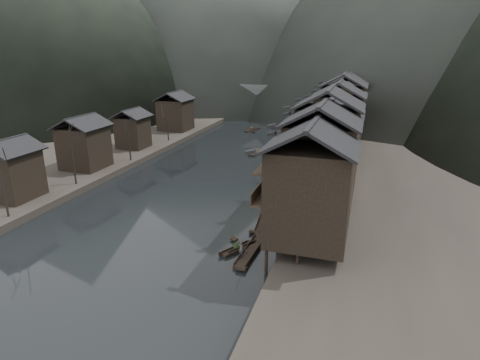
% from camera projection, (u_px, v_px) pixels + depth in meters
% --- Properties ---
extents(water, '(300.00, 300.00, 0.00)m').
position_uv_depth(water, '(175.00, 211.00, 49.49)').
color(water, black).
rests_on(water, ground).
extents(right_bank, '(40.00, 200.00, 1.80)m').
position_uv_depth(right_bank, '(439.00, 150.00, 75.27)').
color(right_bank, '#2D2823').
rests_on(right_bank, ground).
extents(left_bank, '(40.00, 200.00, 1.20)m').
position_uv_depth(left_bank, '(117.00, 129.00, 95.49)').
color(left_bank, '#2D2823').
rests_on(left_bank, ground).
extents(stilt_houses, '(9.00, 67.60, 15.29)m').
position_uv_depth(stilt_houses, '(336.00, 121.00, 58.83)').
color(stilt_houses, black).
rests_on(stilt_houses, ground).
extents(left_houses, '(8.10, 53.20, 8.73)m').
position_uv_depth(left_houses, '(120.00, 127.00, 71.75)').
color(left_houses, black).
rests_on(left_houses, left_bank).
extents(bare_trees, '(3.92, 44.19, 7.84)m').
position_uv_depth(bare_trees, '(90.00, 137.00, 58.87)').
color(bare_trees, black).
rests_on(bare_trees, left_bank).
extents(moored_sampans, '(3.15, 68.05, 0.47)m').
position_uv_depth(moored_sampans, '(303.00, 166.00, 67.62)').
color(moored_sampans, black).
rests_on(moored_sampans, water).
extents(midriver_boats, '(8.44, 35.41, 0.44)m').
position_uv_depth(midriver_boats, '(264.00, 134.00, 92.31)').
color(midriver_boats, black).
rests_on(midriver_boats, water).
extents(stone_bridge, '(40.00, 6.00, 9.00)m').
position_uv_depth(stone_bridge, '(289.00, 99.00, 112.90)').
color(stone_bridge, '#4C4C4F').
rests_on(stone_bridge, ground).
extents(hero_sampan, '(2.86, 4.27, 0.43)m').
position_uv_depth(hero_sampan, '(238.00, 248.00, 40.06)').
color(hero_sampan, black).
rests_on(hero_sampan, water).
extents(cargo_heap, '(0.98, 1.29, 0.59)m').
position_uv_depth(cargo_heap, '(237.00, 243.00, 40.09)').
color(cargo_heap, black).
rests_on(cargo_heap, hero_sampan).
extents(boatman, '(0.67, 0.62, 1.54)m').
position_uv_depth(boatman, '(241.00, 247.00, 38.30)').
color(boatman, '#505052').
rests_on(boatman, hero_sampan).
extents(bamboo_pole, '(0.86, 2.38, 3.43)m').
position_uv_depth(bamboo_pole, '(243.00, 223.00, 37.45)').
color(bamboo_pole, '#8C7A51').
rests_on(bamboo_pole, boatman).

